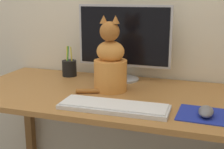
{
  "coord_description": "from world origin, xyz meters",
  "views": [
    {
      "loc": [
        0.48,
        -1.39,
        1.22
      ],
      "look_at": [
        0.04,
        -0.09,
        0.87
      ],
      "focal_mm": 50.0,
      "sensor_mm": 36.0,
      "label": 1
    }
  ],
  "objects_px": {
    "keyboard": "(114,107)",
    "cat": "(110,63)",
    "pen_cup": "(69,68)",
    "monitor": "(125,40)",
    "computer_mouse_right": "(206,111)"
  },
  "relations": [
    {
      "from": "computer_mouse_right",
      "to": "cat",
      "type": "height_order",
      "value": "cat"
    },
    {
      "from": "keyboard",
      "to": "computer_mouse_right",
      "type": "height_order",
      "value": "computer_mouse_right"
    },
    {
      "from": "monitor",
      "to": "cat",
      "type": "xyz_separation_m",
      "value": [
        -0.01,
        -0.21,
        -0.09
      ]
    },
    {
      "from": "cat",
      "to": "pen_cup",
      "type": "distance_m",
      "value": 0.39
    },
    {
      "from": "pen_cup",
      "to": "keyboard",
      "type": "bearing_deg",
      "value": -46.7
    },
    {
      "from": "cat",
      "to": "keyboard",
      "type": "bearing_deg",
      "value": -67.11
    },
    {
      "from": "computer_mouse_right",
      "to": "pen_cup",
      "type": "distance_m",
      "value": 0.9
    },
    {
      "from": "keyboard",
      "to": "cat",
      "type": "height_order",
      "value": "cat"
    },
    {
      "from": "pen_cup",
      "to": "computer_mouse_right",
      "type": "bearing_deg",
      "value": -27.56
    },
    {
      "from": "cat",
      "to": "pen_cup",
      "type": "bearing_deg",
      "value": 149.31
    },
    {
      "from": "monitor",
      "to": "keyboard",
      "type": "bearing_deg",
      "value": -79.09
    },
    {
      "from": "keyboard",
      "to": "pen_cup",
      "type": "relative_size",
      "value": 2.63
    },
    {
      "from": "keyboard",
      "to": "pen_cup",
      "type": "xyz_separation_m",
      "value": [
        -0.42,
        0.45,
        0.04
      ]
    },
    {
      "from": "keyboard",
      "to": "computer_mouse_right",
      "type": "distance_m",
      "value": 0.37
    },
    {
      "from": "keyboard",
      "to": "monitor",
      "type": "bearing_deg",
      "value": 99.68
    }
  ]
}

